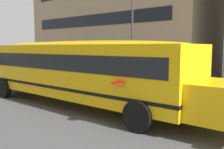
{
  "coord_description": "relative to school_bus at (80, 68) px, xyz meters",
  "views": [
    {
      "loc": [
        6.41,
        -8.65,
        2.49
      ],
      "look_at": [
        -0.07,
        -0.73,
        1.36
      ],
      "focal_mm": 39.62,
      "sensor_mm": 36.0,
      "label": 1
    }
  ],
  "objects": [
    {
      "name": "school_bus",
      "position": [
        0.0,
        0.0,
        0.0
      ],
      "size": [
        12.37,
        3.0,
        2.76
      ],
      "rotation": [
        0.0,
        0.0,
        -0.01
      ],
      "color": "yellow",
      "rests_on": "ground_plane"
    },
    {
      "name": "sidewalk_far",
      "position": [
        1.23,
        9.11,
        -1.63
      ],
      "size": [
        120.0,
        3.0,
        0.01
      ],
      "primitive_type": "cube",
      "color": "gray",
      "rests_on": "ground_plane"
    },
    {
      "name": "street_lamp",
      "position": [
        -3.15,
        8.41,
        2.67
      ],
      "size": [
        0.44,
        0.44,
        6.8
      ],
      "color": "#38383D",
      "rests_on": "ground_plane"
    },
    {
      "name": "parked_car_dark_blue_far_corner",
      "position": [
        -9.56,
        6.36,
        -0.8
      ],
      "size": [
        3.91,
        1.9,
        1.64
      ],
      "rotation": [
        0.0,
        0.0,
        0.01
      ],
      "color": "navy",
      "rests_on": "ground_plane"
    },
    {
      "name": "lane_centreline",
      "position": [
        1.23,
        1.46,
        -1.64
      ],
      "size": [
        110.0,
        0.16,
        0.01
      ],
      "primitive_type": "cube",
      "color": "silver",
      "rests_on": "ground_plane"
    },
    {
      "name": "parked_car_maroon_beside_sign",
      "position": [
        -18.05,
        6.32,
        -0.8
      ],
      "size": [
        3.91,
        1.89,
        1.64
      ],
      "rotation": [
        0.0,
        0.0,
        -0.0
      ],
      "color": "maroon",
      "rests_on": "ground_plane"
    },
    {
      "name": "ground_plane",
      "position": [
        1.23,
        1.46,
        -1.64
      ],
      "size": [
        400.0,
        400.0,
        0.0
      ],
      "primitive_type": "plane",
      "color": "#4C4C4F"
    }
  ]
}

